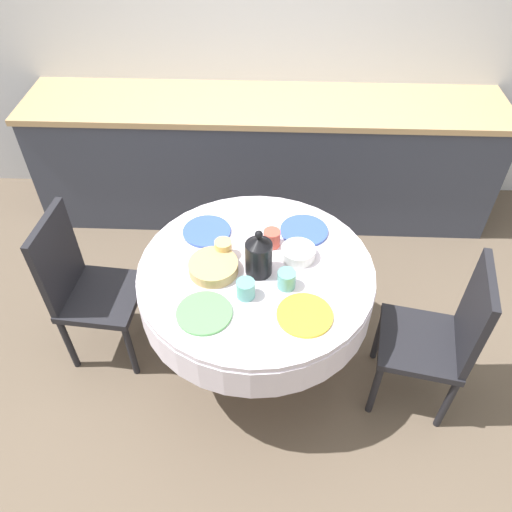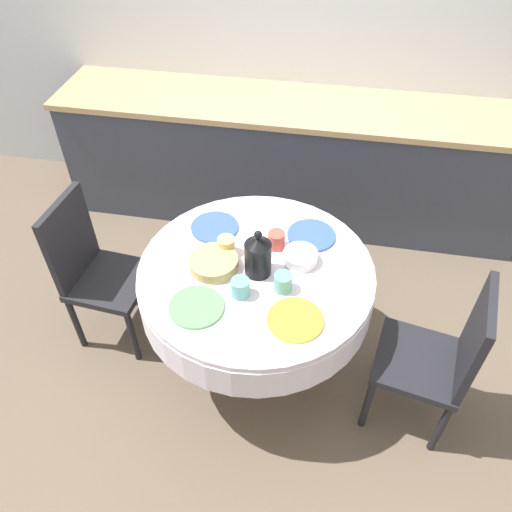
% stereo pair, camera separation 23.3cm
% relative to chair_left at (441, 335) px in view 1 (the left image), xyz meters
% --- Properties ---
extents(ground_plane, '(12.00, 12.00, 0.00)m').
position_rel_chair_left_xyz_m(ground_plane, '(-0.90, 0.18, -0.51)').
color(ground_plane, brown).
extents(wall_back, '(7.00, 0.05, 2.60)m').
position_rel_chair_left_xyz_m(wall_back, '(-0.90, 1.92, 0.79)').
color(wall_back, silver).
rests_on(wall_back, ground_plane).
extents(kitchen_counter, '(3.24, 0.64, 0.89)m').
position_rel_chair_left_xyz_m(kitchen_counter, '(-0.90, 1.59, -0.06)').
color(kitchen_counter, '#383D4C').
rests_on(kitchen_counter, ground_plane).
extents(dining_table, '(1.15, 1.15, 0.75)m').
position_rel_chair_left_xyz_m(dining_table, '(-0.90, 0.18, 0.11)').
color(dining_table, olive).
rests_on(dining_table, ground_plane).
extents(chair_left, '(0.47, 0.47, 0.93)m').
position_rel_chair_left_xyz_m(chair_left, '(0.00, 0.00, 0.00)').
color(chair_left, black).
rests_on(chair_left, ground_plane).
extents(chair_right, '(0.43, 0.43, 0.93)m').
position_rel_chair_left_xyz_m(chair_right, '(-1.82, 0.26, 0.00)').
color(chair_right, black).
rests_on(chair_right, ground_plane).
extents(plate_near_left, '(0.25, 0.25, 0.01)m').
position_rel_chair_left_xyz_m(plate_near_left, '(-1.12, -0.12, 0.25)').
color(plate_near_left, '#5BA85B').
rests_on(plate_near_left, dining_table).
extents(cup_near_left, '(0.08, 0.08, 0.09)m').
position_rel_chair_left_xyz_m(cup_near_left, '(-0.94, -0.00, 0.29)').
color(cup_near_left, '#5BA39E').
rests_on(cup_near_left, dining_table).
extents(plate_near_right, '(0.25, 0.25, 0.01)m').
position_rel_chair_left_xyz_m(plate_near_right, '(-0.68, -0.11, 0.25)').
color(plate_near_right, yellow).
rests_on(plate_near_right, dining_table).
extents(cup_near_right, '(0.08, 0.08, 0.09)m').
position_rel_chair_left_xyz_m(cup_near_right, '(-0.76, 0.07, 0.29)').
color(cup_near_right, '#5BA39E').
rests_on(cup_near_right, dining_table).
extents(plate_far_left, '(0.25, 0.25, 0.01)m').
position_rel_chair_left_xyz_m(plate_far_left, '(-1.17, 0.42, 0.25)').
color(plate_far_left, '#3856AD').
rests_on(plate_far_left, dining_table).
extents(cup_far_left, '(0.08, 0.08, 0.09)m').
position_rel_chair_left_xyz_m(cup_far_left, '(-1.06, 0.26, 0.29)').
color(cup_far_left, '#DBB766').
rests_on(cup_far_left, dining_table).
extents(plate_far_right, '(0.25, 0.25, 0.01)m').
position_rel_chair_left_xyz_m(plate_far_right, '(-0.66, 0.45, 0.25)').
color(plate_far_right, '#3856AD').
rests_on(plate_far_right, dining_table).
extents(cup_far_right, '(0.08, 0.08, 0.09)m').
position_rel_chair_left_xyz_m(cup_far_right, '(-0.83, 0.34, 0.29)').
color(cup_far_right, '#CC4C3D').
rests_on(cup_far_right, dining_table).
extents(coffee_carafe, '(0.13, 0.13, 0.25)m').
position_rel_chair_left_xyz_m(coffee_carafe, '(-0.89, 0.15, 0.35)').
color(coffee_carafe, black).
rests_on(coffee_carafe, dining_table).
extents(bread_basket, '(0.24, 0.24, 0.05)m').
position_rel_chair_left_xyz_m(bread_basket, '(-1.10, 0.15, 0.27)').
color(bread_basket, tan).
rests_on(bread_basket, dining_table).
extents(fruit_bowl, '(0.17, 0.17, 0.06)m').
position_rel_chair_left_xyz_m(fruit_bowl, '(-0.70, 0.26, 0.27)').
color(fruit_bowl, silver).
rests_on(fruit_bowl, dining_table).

